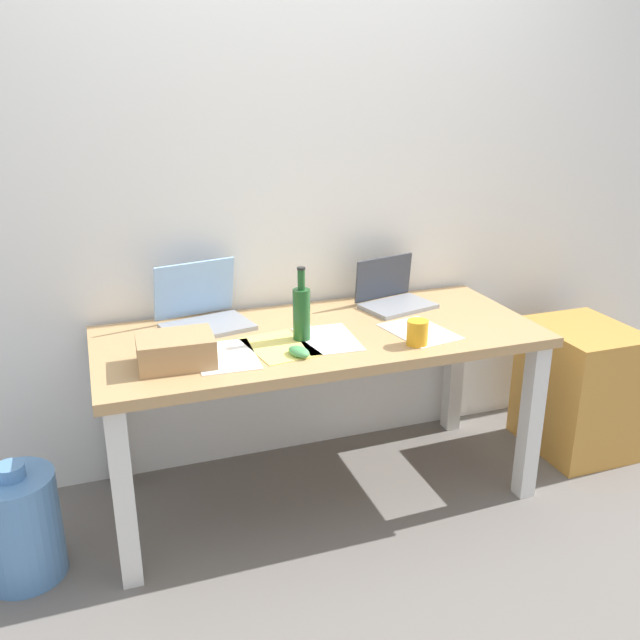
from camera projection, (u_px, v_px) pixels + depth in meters
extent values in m
plane|color=slate|center=(320.00, 490.00, 2.90)|extent=(8.00, 8.00, 0.00)
cube|color=white|center=(286.00, 169.00, 2.84)|extent=(5.20, 0.08, 2.60)
cube|color=tan|center=(320.00, 337.00, 2.66)|extent=(1.73, 0.74, 0.04)
cube|color=silver|center=(124.00, 498.00, 2.26)|extent=(0.07, 0.07, 0.68)
cube|color=silver|center=(531.00, 422.00, 2.76)|extent=(0.07, 0.07, 0.68)
cube|color=silver|center=(113.00, 416.00, 2.80)|extent=(0.07, 0.07, 0.68)
cube|color=silver|center=(454.00, 365.00, 3.31)|extent=(0.07, 0.07, 0.68)
cube|color=gray|center=(208.00, 327.00, 2.68)|extent=(0.37, 0.29, 0.02)
cube|color=#8CB7EA|center=(195.00, 289.00, 2.73)|extent=(0.34, 0.12, 0.23)
cube|color=gray|center=(398.00, 306.00, 2.92)|extent=(0.34, 0.27, 0.02)
cube|color=#333842|center=(384.00, 278.00, 2.97)|extent=(0.29, 0.10, 0.19)
cylinder|color=#1E5123|center=(302.00, 315.00, 2.54)|extent=(0.07, 0.07, 0.20)
cylinder|color=#1E5123|center=(301.00, 279.00, 2.50)|extent=(0.03, 0.03, 0.08)
cylinder|color=black|center=(301.00, 268.00, 2.48)|extent=(0.03, 0.03, 0.01)
ellipsoid|color=#4C9E56|center=(299.00, 352.00, 2.42)|extent=(0.09, 0.11, 0.03)
cube|color=tan|center=(176.00, 350.00, 2.34)|extent=(0.27, 0.20, 0.11)
cylinder|color=gold|center=(417.00, 333.00, 2.51)|extent=(0.08, 0.08, 0.09)
cube|color=#F4E06B|center=(279.00, 347.00, 2.51)|extent=(0.25, 0.32, 0.00)
cube|color=white|center=(420.00, 331.00, 2.65)|extent=(0.26, 0.33, 0.00)
cube|color=white|center=(327.00, 339.00, 2.58)|extent=(0.23, 0.31, 0.00)
cube|color=white|center=(226.00, 356.00, 2.42)|extent=(0.22, 0.30, 0.00)
cylinder|color=#598CC6|center=(20.00, 527.00, 2.34)|extent=(0.28, 0.28, 0.39)
cylinder|color=#598CC6|center=(10.00, 472.00, 2.27)|extent=(0.10, 0.10, 0.05)
cube|color=#C68938|center=(578.00, 388.00, 3.15)|extent=(0.40, 0.48, 0.60)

